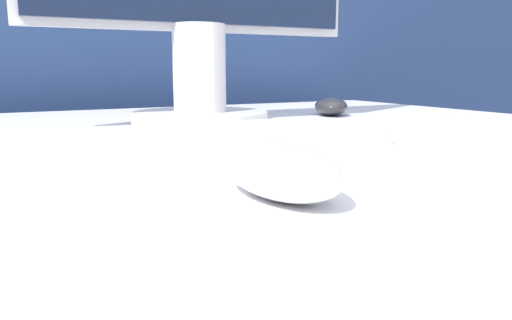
% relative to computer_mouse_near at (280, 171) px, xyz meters
% --- Properties ---
extents(partition_panel, '(5.00, 0.03, 1.29)m').
position_rel_computer_mouse_near_xyz_m(partition_panel, '(-0.02, 0.96, -0.12)').
color(partition_panel, navy).
rests_on(partition_panel, ground_plane).
extents(computer_mouse_near, '(0.06, 0.12, 0.04)m').
position_rel_computer_mouse_near_xyz_m(computer_mouse_near, '(0.00, 0.00, 0.00)').
color(computer_mouse_near, white).
rests_on(computer_mouse_near, desk).
extents(keyboard, '(0.45, 0.19, 0.02)m').
position_rel_computer_mouse_near_xyz_m(keyboard, '(0.01, 0.19, -0.01)').
color(keyboard, silver).
rests_on(keyboard, desk).
extents(computer_mouse_far, '(0.11, 0.12, 0.03)m').
position_rel_computer_mouse_near_xyz_m(computer_mouse_far, '(0.40, 0.48, -0.00)').
color(computer_mouse_far, '#232328').
rests_on(computer_mouse_far, desk).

